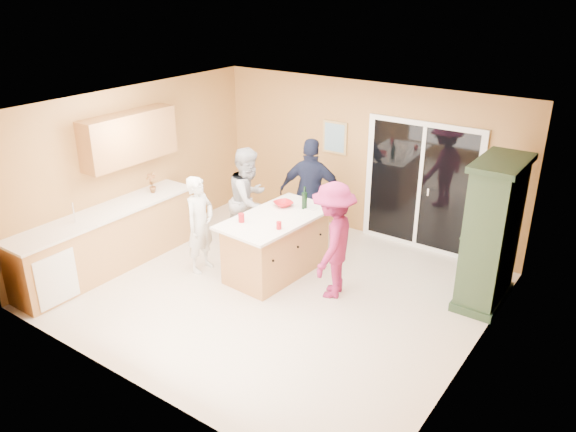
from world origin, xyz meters
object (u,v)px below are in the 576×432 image
Objects in this scene: woman_white at (200,224)px; woman_magenta at (333,241)px; green_hutch at (491,235)px; woman_grey at (249,200)px; kitchen_island at (276,246)px; woman_navy at (311,193)px.

woman_white is 2.04m from woman_magenta.
woman_white is 0.90× the size of woman_magenta.
green_hutch reaches higher than woman_grey.
kitchen_island is at bearing -160.65° from green_hutch.
green_hutch is 1.12× the size of woman_navy.
woman_grey is at bearing 158.53° from kitchen_island.
woman_magenta reaches higher than kitchen_island.
woman_magenta is at bearing -79.94° from woman_white.
woman_navy reaches higher than kitchen_island.
kitchen_island is 1.00m from woman_grey.
green_hutch is 3.66m from woman_grey.
green_hutch is 2.08m from woman_magenta.
woman_navy reaches higher than woman_magenta.
woman_magenta is at bearing 113.22° from woman_navy.
woman_navy is (-2.90, 0.14, -0.08)m from green_hutch.
kitchen_island is 1.10× the size of woman_magenta.
woman_magenta is at bearing 0.86° from kitchen_island.
woman_grey reaches higher than kitchen_island.
woman_white is 0.82× the size of woman_navy.
kitchen_island is at bearing -64.35° from woman_white.
woman_magenta is (-1.79, -1.04, -0.16)m from green_hutch.
green_hutch is at bearing 104.22° from woman_magenta.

